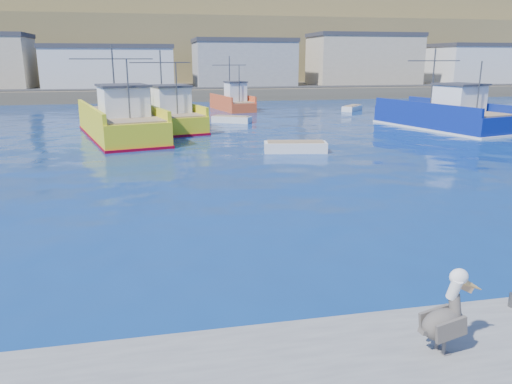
{
  "coord_description": "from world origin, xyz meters",
  "views": [
    {
      "loc": [
        -4.51,
        -11.9,
        5.74
      ],
      "look_at": [
        -1.15,
        4.14,
        1.34
      ],
      "focal_mm": 35.0,
      "sensor_mm": 36.0,
      "label": 1
    }
  ],
  "objects_px": {
    "trawler_blue": "(443,116)",
    "skiff_far": "(352,109)",
    "trawler_yellow_a": "(121,122)",
    "skiff_mid": "(295,148)",
    "boat_orange": "(233,101)",
    "pelican": "(447,317)",
    "trawler_yellow_b": "(167,116)",
    "skiff_extra": "(232,120)"
  },
  "relations": [
    {
      "from": "trawler_blue",
      "to": "skiff_extra",
      "type": "bearing_deg",
      "value": 154.82
    },
    {
      "from": "trawler_yellow_b",
      "to": "pelican",
      "type": "height_order",
      "value": "trawler_yellow_b"
    },
    {
      "from": "pelican",
      "to": "skiff_mid",
      "type": "bearing_deg",
      "value": 80.58
    },
    {
      "from": "skiff_extra",
      "to": "pelican",
      "type": "xyz_separation_m",
      "value": [
        -2.21,
        -38.4,
        0.94
      ]
    },
    {
      "from": "trawler_blue",
      "to": "skiff_mid",
      "type": "xyz_separation_m",
      "value": [
        -15.11,
        -7.84,
        -0.81
      ]
    },
    {
      "from": "trawler_blue",
      "to": "boat_orange",
      "type": "distance_m",
      "value": 24.12
    },
    {
      "from": "boat_orange",
      "to": "skiff_extra",
      "type": "bearing_deg",
      "value": -99.94
    },
    {
      "from": "boat_orange",
      "to": "skiff_extra",
      "type": "relative_size",
      "value": 2.2
    },
    {
      "from": "trawler_blue",
      "to": "boat_orange",
      "type": "relative_size",
      "value": 1.57
    },
    {
      "from": "trawler_yellow_a",
      "to": "trawler_yellow_b",
      "type": "distance_m",
      "value": 5.62
    },
    {
      "from": "trawler_yellow_a",
      "to": "trawler_blue",
      "type": "height_order",
      "value": "trawler_yellow_a"
    },
    {
      "from": "pelican",
      "to": "boat_orange",
      "type": "bearing_deg",
      "value": 85.18
    },
    {
      "from": "boat_orange",
      "to": "skiff_far",
      "type": "height_order",
      "value": "boat_orange"
    },
    {
      "from": "trawler_blue",
      "to": "skiff_mid",
      "type": "distance_m",
      "value": 17.04
    },
    {
      "from": "trawler_yellow_a",
      "to": "trawler_yellow_b",
      "type": "xyz_separation_m",
      "value": [
        3.59,
        4.33,
        -0.13
      ]
    },
    {
      "from": "trawler_blue",
      "to": "skiff_extra",
      "type": "distance_m",
      "value": 18.44
    },
    {
      "from": "trawler_yellow_b",
      "to": "trawler_yellow_a",
      "type": "bearing_deg",
      "value": -129.67
    },
    {
      "from": "skiff_extra",
      "to": "pelican",
      "type": "bearing_deg",
      "value": -93.3
    },
    {
      "from": "trawler_yellow_a",
      "to": "boat_orange",
      "type": "xyz_separation_m",
      "value": [
        11.5,
        18.44,
        -0.15
      ]
    },
    {
      "from": "trawler_yellow_a",
      "to": "pelican",
      "type": "relative_size",
      "value": 8.7
    },
    {
      "from": "trawler_yellow_b",
      "to": "boat_orange",
      "type": "relative_size",
      "value": 1.42
    },
    {
      "from": "boat_orange",
      "to": "skiff_mid",
      "type": "distance_m",
      "value": 26.98
    },
    {
      "from": "skiff_mid",
      "to": "pelican",
      "type": "distance_m",
      "value": 23.05
    },
    {
      "from": "trawler_yellow_b",
      "to": "skiff_mid",
      "type": "bearing_deg",
      "value": -59.77
    },
    {
      "from": "trawler_blue",
      "to": "skiff_far",
      "type": "height_order",
      "value": "trawler_blue"
    },
    {
      "from": "trawler_yellow_b",
      "to": "trawler_blue",
      "type": "relative_size",
      "value": 0.9
    },
    {
      "from": "boat_orange",
      "to": "skiff_extra",
      "type": "distance_m",
      "value": 11.49
    },
    {
      "from": "boat_orange",
      "to": "pelican",
      "type": "bearing_deg",
      "value": -94.82
    },
    {
      "from": "boat_orange",
      "to": "skiff_far",
      "type": "bearing_deg",
      "value": -14.5
    },
    {
      "from": "pelican",
      "to": "trawler_blue",
      "type": "bearing_deg",
      "value": 58.29
    },
    {
      "from": "trawler_blue",
      "to": "skiff_far",
      "type": "distance_m",
      "value": 15.83
    },
    {
      "from": "trawler_yellow_b",
      "to": "trawler_blue",
      "type": "xyz_separation_m",
      "value": [
        22.6,
        -5.02,
        0.06
      ]
    },
    {
      "from": "trawler_yellow_a",
      "to": "skiff_mid",
      "type": "distance_m",
      "value": 14.01
    },
    {
      "from": "trawler_yellow_a",
      "to": "boat_orange",
      "type": "relative_size",
      "value": 1.72
    },
    {
      "from": "trawler_yellow_a",
      "to": "skiff_extra",
      "type": "bearing_deg",
      "value": 36.89
    },
    {
      "from": "trawler_yellow_a",
      "to": "boat_orange",
      "type": "height_order",
      "value": "trawler_yellow_a"
    },
    {
      "from": "trawler_blue",
      "to": "trawler_yellow_a",
      "type": "bearing_deg",
      "value": 178.49
    },
    {
      "from": "skiff_mid",
      "to": "skiff_far",
      "type": "relative_size",
      "value": 1.22
    },
    {
      "from": "skiff_far",
      "to": "pelican",
      "type": "bearing_deg",
      "value": -110.52
    },
    {
      "from": "skiff_mid",
      "to": "skiff_far",
      "type": "height_order",
      "value": "skiff_mid"
    },
    {
      "from": "boat_orange",
      "to": "skiff_extra",
      "type": "height_order",
      "value": "boat_orange"
    },
    {
      "from": "trawler_yellow_b",
      "to": "boat_orange",
      "type": "bearing_deg",
      "value": 60.73
    }
  ]
}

